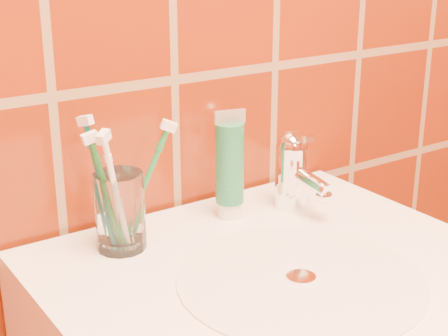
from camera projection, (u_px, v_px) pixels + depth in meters
glass_tumbler at (120, 211)px, 0.89m from camera, size 0.07×0.07×0.10m
toothpaste_tube at (230, 168)px, 0.98m from camera, size 0.04×0.04×0.16m
faucet at (293, 168)px, 1.01m from camera, size 0.05×0.11×0.12m
toothbrush_0 at (102, 185)px, 0.88m from camera, size 0.08×0.11×0.19m
toothbrush_1 at (116, 194)px, 0.85m from camera, size 0.11×0.10×0.19m
toothbrush_2 at (145, 185)px, 0.89m from camera, size 0.14×0.12×0.18m
toothbrush_3 at (108, 194)px, 0.86m from camera, size 0.07×0.07×0.18m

